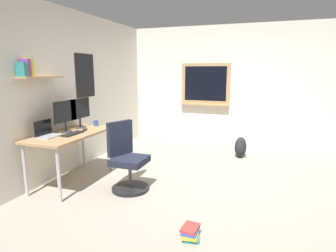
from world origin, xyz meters
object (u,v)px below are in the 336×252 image
Objects in this scene: book_stack_on_floor at (191,233)px; keyboard at (73,134)px; monitor_secondary at (80,111)px; coffee_mug at (96,123)px; desk at (72,138)px; monitor_primary at (65,114)px; computer_mouse at (85,129)px; backpack at (241,147)px; laptop at (47,133)px; office_chair at (127,161)px.

keyboard is at bearing 68.45° from book_stack_on_floor.
monitor_secondary is at bearing 23.10° from keyboard.
monitor_secondary is 5.04× the size of coffee_mug.
desk is 14.87× the size of coffee_mug.
monitor_secondary is (0.34, 0.00, 0.00)m from monitor_primary.
monitor_primary is 2.50m from book_stack_on_floor.
computer_mouse reaches higher than book_stack_on_floor.
computer_mouse is (0.18, -0.19, -0.25)m from monitor_primary.
keyboard reaches higher than backpack.
desk is at bearing 50.38° from keyboard.
keyboard is 2.20m from book_stack_on_floor.
coffee_mug is at bearing 54.55° from book_stack_on_floor.
keyboard is at bearing -44.82° from laptop.
monitor_primary reaches higher than computer_mouse.
coffee_mug is 2.73m from backpack.
backpack is (2.06, -2.33, -0.82)m from monitor_primary.
book_stack_on_floor is at bearing -125.45° from coffee_mug.
laptop is at bearing 108.66° from office_chair.
office_chair reaches higher than book_stack_on_floor.
monitor_secondary is 0.55m from keyboard.
keyboard is at bearing -129.62° from desk.
laptop is 0.67× the size of monitor_secondary.
backpack is (2.40, -2.38, -0.61)m from laptop.
coffee_mug reaches higher than computer_mouse.
office_chair is 10.33× the size of coffee_mug.
backpack is at bearing -44.79° from laptop.
desk is 0.52m from monitor_secondary.
book_stack_on_floor is (-0.87, -2.13, -0.96)m from monitor_primary.
backpack is at bearing -48.75° from computer_mouse.
book_stack_on_floor is (-0.53, -2.18, -0.74)m from laptop.
book_stack_on_floor is at bearing -112.19° from monitor_primary.
monitor_primary reaches higher than office_chair.
desk is 3.09m from backpack.
office_chair is at bearing -82.24° from keyboard.
computer_mouse is (0.17, 0.79, 0.36)m from office_chair.
monitor_primary is 3.22m from backpack.
book_stack_on_floor is at bearing -119.60° from monitor_secondary.
coffee_mug is (0.37, 0.05, 0.03)m from computer_mouse.
desk is 0.60m from coffee_mug.
monitor_secondary is (0.34, 0.98, 0.61)m from office_chair.
monitor_primary reaches higher than backpack.
backpack is at bearing -53.68° from monitor_secondary.
laptop is 0.79× the size of backpack.
monitor_primary is at bearing 67.81° from book_stack_on_floor.
office_chair is at bearing -71.34° from laptop.
office_chair is 2.05× the size of monitor_secondary.
monitor_secondary is at bearing 146.10° from coffee_mug.
coffee_mug is 2.56m from book_stack_on_floor.
backpack is 2.94m from book_stack_on_floor.
coffee_mug is at bearing 7.65° from computer_mouse.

